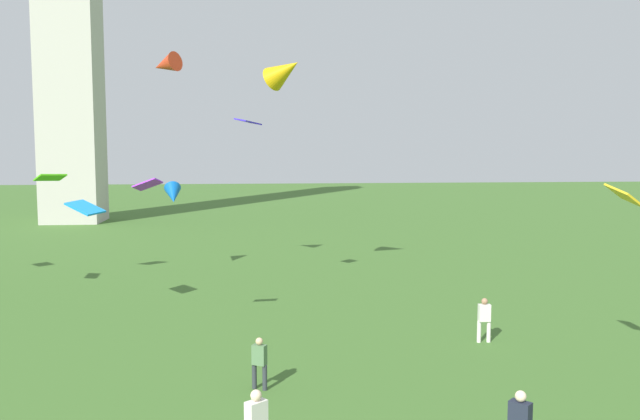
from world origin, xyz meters
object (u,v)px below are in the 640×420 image
object	(u,v)px
person_3	(484,317)
kite_flying_1	(173,195)
kite_flying_0	(248,122)
kite_flying_9	(50,177)
kite_flying_5	(285,71)
kite_flying_6	(85,208)
kite_flying_4	(624,196)
kite_flying_2	(148,184)
kite_flying_8	(165,65)
person_1	(259,360)

from	to	relation	value
person_3	kite_flying_1	xyz separation A→B (m)	(-12.96, 14.53, 3.54)
kite_flying_0	kite_flying_9	xyz separation A→B (m)	(-10.15, 3.52, -2.76)
kite_flying_5	kite_flying_9	world-z (taller)	kite_flying_5
kite_flying_6	kite_flying_9	bearing A→B (deg)	-29.84
kite_flying_4	kite_flying_9	bearing A→B (deg)	45.86
kite_flying_1	kite_flying_2	world-z (taller)	kite_flying_2
kite_flying_1	kite_flying_2	bearing A→B (deg)	-96.23
kite_flying_6	kite_flying_9	distance (m)	7.61
person_3	kite_flying_8	distance (m)	20.38
kite_flying_1	kite_flying_9	xyz separation A→B (m)	(-5.87, -2.52, 1.12)
kite_flying_0	kite_flying_1	xyz separation A→B (m)	(-4.28, 6.04, -3.88)
kite_flying_6	kite_flying_8	bearing A→B (deg)	-77.61
kite_flying_4	kite_flying_1	bearing A→B (deg)	32.74
person_1	kite_flying_5	distance (m)	17.54
kite_flying_2	kite_flying_5	distance (m)	11.81
kite_flying_6	kite_flying_9	size ratio (longest dim) A/B	1.04
person_3	kite_flying_0	distance (m)	14.23
kite_flying_0	kite_flying_5	size ratio (longest dim) A/B	0.55
kite_flying_4	kite_flying_8	world-z (taller)	kite_flying_8
person_1	kite_flying_2	size ratio (longest dim) A/B	1.47
person_3	kite_flying_5	xyz separation A→B (m)	(-6.86, 10.28, 9.99)
kite_flying_4	person_1	bearing A→B (deg)	80.30
kite_flying_5	kite_flying_9	distance (m)	13.22
kite_flying_1	kite_flying_5	distance (m)	9.84
kite_flying_8	kite_flying_0	bearing A→B (deg)	87.97
kite_flying_0	kite_flying_8	world-z (taller)	kite_flying_8
kite_flying_1	kite_flying_9	bearing A→B (deg)	-166.12
person_3	kite_flying_8	world-z (taller)	kite_flying_8
kite_flying_1	person_1	bearing A→B (deg)	-85.21
kite_flying_4	kite_flying_9	xyz separation A→B (m)	(-21.34, 16.74, -0.17)
kite_flying_1	kite_flying_5	bearing A→B (deg)	-44.19
kite_flying_6	kite_flying_2	bearing A→B (deg)	161.57
kite_flying_0	kite_flying_1	bearing A→B (deg)	-102.11
kite_flying_0	kite_flying_4	distance (m)	17.51
kite_flying_9	kite_flying_1	bearing A→B (deg)	162.49
kite_flying_0	kite_flying_9	bearing A→B (deg)	-66.55
kite_flying_0	kite_flying_2	size ratio (longest dim) A/B	1.27
kite_flying_0	person_3	bearing A→B (deg)	88.22
kite_flying_5	person_1	bearing A→B (deg)	-143.63
kite_flying_1	kite_flying_6	xyz separation A→B (m)	(-2.51, -9.28, 0.17)
person_3	kite_flying_6	size ratio (longest dim) A/B	0.96
kite_flying_0	kite_flying_5	world-z (taller)	kite_flying_5
kite_flying_2	kite_flying_0	bearing A→B (deg)	-100.60
kite_flying_2	kite_flying_8	size ratio (longest dim) A/B	0.57
kite_flying_0	kite_flying_8	distance (m)	6.16
kite_flying_0	kite_flying_9	size ratio (longest dim) A/B	0.83
kite_flying_1	kite_flying_8	size ratio (longest dim) A/B	0.93
person_1	kite_flying_9	bearing A→B (deg)	151.18
kite_flying_5	kite_flying_0	bearing A→B (deg)	176.55
person_1	kite_flying_8	world-z (taller)	kite_flying_8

